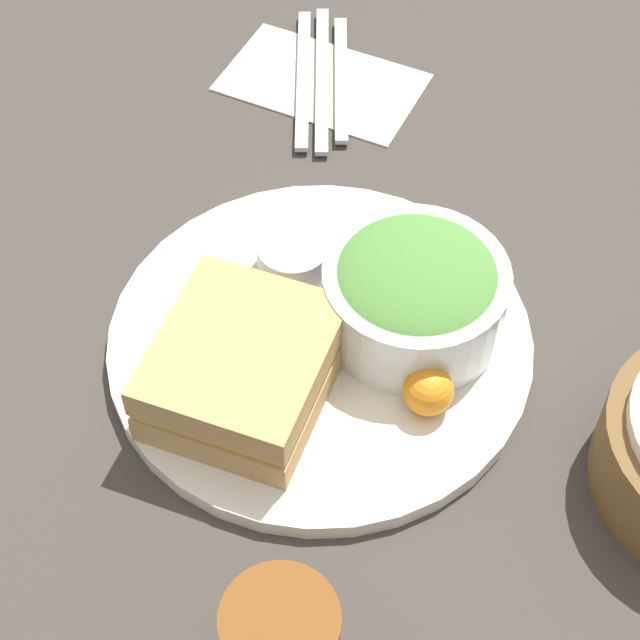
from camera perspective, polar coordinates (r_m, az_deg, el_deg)
name	(u,v)px	position (r m, az deg, el deg)	size (l,w,h in m)	color
ground_plane	(320,348)	(0.83, 0.00, -1.50)	(4.00, 4.00, 0.00)	#3D3833
plate	(320,342)	(0.82, 0.00, -1.19)	(0.32, 0.32, 0.02)	white
sandwich	(243,368)	(0.76, -4.13, -2.58)	(0.14, 0.13, 0.06)	tan
salad_bowl	(415,292)	(0.80, 5.10, 1.51)	(0.14, 0.14, 0.07)	white
dressing_cup	(293,257)	(0.85, -1.43, 3.38)	(0.06, 0.06, 0.03)	#99999E
orange_wedge	(428,390)	(0.77, 5.80, -3.76)	(0.04, 0.04, 0.04)	orange
napkin	(322,82)	(1.04, 0.11, 12.60)	(0.11, 0.18, 0.00)	beige
fork	(303,78)	(1.04, -0.91, 12.79)	(0.20, 0.01, 0.01)	#B2B2B7
knife	(322,78)	(1.04, 0.11, 12.79)	(0.21, 0.01, 0.01)	#B2B2B7
spoon	(341,78)	(1.04, 1.13, 12.78)	(0.18, 0.01, 0.01)	#B2B2B7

